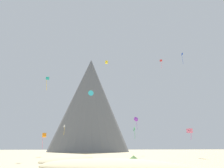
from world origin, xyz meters
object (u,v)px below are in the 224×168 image
Objects in this scene: kite_teal_mid at (48,79)px; bush_low_patch at (134,157)px; kite_rainbow_low at (190,131)px; rock_massif at (92,106)px; kite_yellow_high at (107,62)px; kite_blue_high at (182,56)px; kite_green_low at (135,130)px; bush_ridge_crest at (80,159)px; kite_cyan_mid at (91,93)px; kite_orange_low at (44,135)px; kite_red_high at (161,62)px; bush_near_left at (59,166)px; kite_white_low at (64,128)px; kite_violet_low at (136,119)px.

bush_low_patch is at bearing 176.30° from kite_teal_mid.
rock_massif is at bearing 178.49° from kite_rainbow_low.
kite_teal_mid is at bearing -36.69° from kite_yellow_high.
kite_blue_high is (19.82, 6.96, 31.76)m from bush_low_patch.
kite_teal_mid is at bearing 172.90° from bush_low_patch.
kite_blue_high is 1.15× the size of kite_green_low.
bush_ridge_crest is at bearing -3.23° from kite_yellow_high.
kite_cyan_mid reaches higher than kite_orange_low.
rock_massif is 15.87× the size of kite_red_high.
bush_near_left is 41.61m from kite_rainbow_low.
bush_ridge_crest is 0.49× the size of kite_teal_mid.
kite_teal_mid is at bearing 120.32° from kite_blue_high.
kite_cyan_mid reaches higher than bush_ridge_crest.
kite_cyan_mid is (-26.82, 16.83, -9.90)m from kite_red_high.
kite_green_low is 1.01× the size of kite_white_low.
kite_rainbow_low is 15.37m from kite_green_low.
kite_white_low is (-35.33, 18.59, 1.81)m from kite_rainbow_low.
kite_green_low is (-15.40, -12.71, -27.90)m from kite_red_high.
kite_teal_mid is 1.08× the size of kite_green_low.
bush_low_patch is 0.04× the size of rock_massif.
kite_rainbow_low is 2.88× the size of kite_yellow_high.
kite_rainbow_low is 35.47m from kite_yellow_high.
kite_yellow_high is (-11.95, -5.89, 19.25)m from kite_violet_low.
kite_teal_mid is 1.21× the size of kite_rainbow_low.
kite_orange_low is (-26.55, 7.28, -1.51)m from kite_green_low.
kite_rainbow_low is (-1.09, -18.29, -28.49)m from kite_red_high.
kite_blue_high reaches higher than bush_ridge_crest.
bush_near_left is at bearing -96.22° from rock_massif.
bush_low_patch is 0.61× the size of kite_green_low.
kite_red_high reaches higher than kite_white_low.
kite_green_low is 0.72× the size of kite_orange_low.
kite_blue_high is (1.87, -13.34, -3.45)m from kite_red_high.
kite_green_low is at bearing -120.26° from kite_violet_low.
kite_rainbow_low is at bearing -74.85° from kite_violet_low.
kite_orange_low is (-19.09, -0.41, -25.58)m from kite_yellow_high.
rock_massif is (7.55, 82.37, 26.77)m from bush_ridge_crest.
kite_red_high is (34.36, 42.32, 35.36)m from bush_near_left.
kite_rainbow_low is 42.85m from kite_orange_low.
kite_red_high is 0.77× the size of kite_orange_low.
bush_near_left is at bearing 153.44° from kite_blue_high.
kite_red_high is 1.07× the size of kite_white_low.
kite_white_low reaches higher than kite_rainbow_low.
kite_rainbow_low reaches higher than bush_ridge_crest.
bush_near_left is 64.84m from kite_cyan_mid.
bush_low_patch is at bearing -85.79° from rock_massif.
kite_red_high reaches higher than kite_blue_high.
rock_massif is at bearing 163.11° from kite_white_low.
bush_low_patch is 81.46m from rock_massif.
rock_massif is at bearing 44.83° from kite_blue_high.
kite_violet_low is 22.20m from kite_rainbow_low.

